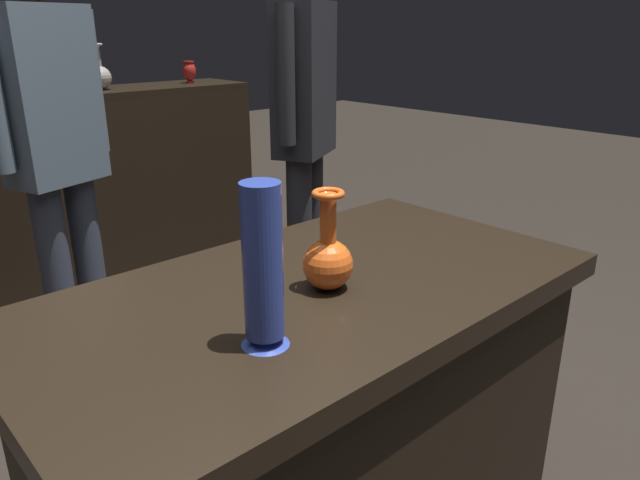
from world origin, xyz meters
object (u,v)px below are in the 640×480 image
object	(u,v)px
visitor_center_back	(54,143)
shelf_vase_right	(100,75)
visitor_near_right	(305,120)
vase_centerpiece	(328,258)
vase_tall_behind	(263,270)
shelf_vase_far_right	(189,71)

from	to	relation	value
visitor_center_back	shelf_vase_right	bearing A→B (deg)	-142.09
shelf_vase_right	visitor_center_back	bearing A→B (deg)	-123.22
visitor_center_back	visitor_near_right	world-z (taller)	visitor_near_right
vase_centerpiece	vase_tall_behind	size ratio (longest dim) A/B	0.74
vase_centerpiece	visitor_center_back	bearing A→B (deg)	91.19
shelf_vase_right	shelf_vase_far_right	bearing A→B (deg)	1.50
shelf_vase_far_right	visitor_near_right	world-z (taller)	visitor_near_right
visitor_center_back	visitor_near_right	size ratio (longest dim) A/B	0.98
vase_tall_behind	shelf_vase_right	world-z (taller)	shelf_vase_right
visitor_near_right	vase_tall_behind	bearing A→B (deg)	17.99
vase_tall_behind	visitor_center_back	xyz separation A→B (m)	(0.20, 1.49, -0.03)
vase_tall_behind	visitor_center_back	distance (m)	1.50
vase_tall_behind	shelf_vase_right	size ratio (longest dim) A/B	1.24
shelf_vase_far_right	visitor_center_back	bearing A→B (deg)	-141.75
vase_centerpiece	shelf_vase_right	bearing A→B (deg)	77.08
visitor_center_back	vase_tall_behind	bearing A→B (deg)	63.46
vase_tall_behind	shelf_vase_far_right	bearing A→B (deg)	61.55
shelf_vase_right	vase_tall_behind	bearing A→B (deg)	-107.72
visitor_center_back	visitor_near_right	xyz separation A→B (m)	(0.93, -0.28, 0.02)
shelf_vase_far_right	visitor_near_right	xyz separation A→B (m)	(-0.12, -1.12, -0.13)
vase_tall_behind	visitor_near_right	size ratio (longest dim) A/B	0.18
visitor_near_right	shelf_vase_far_right	bearing A→B (deg)	-124.90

